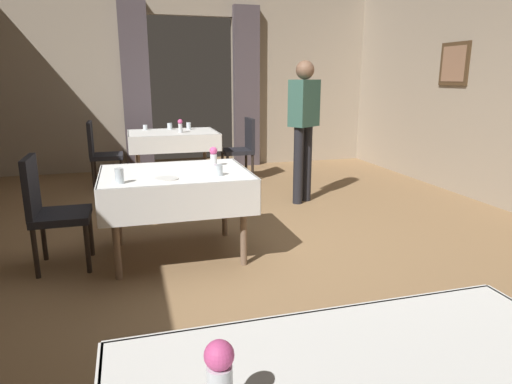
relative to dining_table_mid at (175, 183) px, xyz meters
The scene contains 17 objects.
ground 0.99m from the dining_table_mid, 11.39° to the right, with size 10.08×10.08×0.00m, color olive.
wall_back 4.19m from the dining_table_mid, 79.64° to the left, with size 6.40×0.27×3.00m.
dining_table_mid is the anchor object (origin of this frame).
dining_table_far 2.93m from the dining_table_mid, 84.68° to the left, with size 1.28×0.96×0.75m.
chair_mid_left 1.01m from the dining_table_mid, behind, with size 0.44×0.44×0.93m.
chair_far_left 2.99m from the dining_table_mid, 104.64° to the left, with size 0.44×0.44×0.93m.
chair_far_right 3.10m from the dining_table_mid, 65.19° to the left, with size 0.45×0.44×0.93m.
flower_vase_near 2.93m from the dining_table_mid, 93.85° to the right, with size 0.07×0.07×0.21m.
flower_vase_mid 0.43m from the dining_table_mid, 21.13° to the left, with size 0.07×0.07×0.18m.
glass_mid_b 0.44m from the dining_table_mid, 37.78° to the right, with size 0.08×0.08×0.09m, color silver.
plate_mid_c 0.32m from the dining_table_mid, 108.21° to the right, with size 0.18×0.18×0.01m, color white.
glass_mid_d 0.58m from the dining_table_mid, 143.13° to the right, with size 0.07×0.07×0.12m, color silver.
flower_vase_far 2.81m from the dining_table_mid, 82.38° to the left, with size 0.07×0.07×0.19m.
glass_far_b 3.19m from the dining_table_mid, 80.27° to the left, with size 0.07×0.07×0.11m, color silver.
glass_far_c 3.24m from the dining_table_mid, 91.88° to the left, with size 0.07×0.07×0.08m, color silver.
glass_far_d 3.24m from the dining_table_mid, 85.38° to the left, with size 0.07×0.07×0.10m, color silver.
person_waiter_by_doorway 2.19m from the dining_table_mid, 38.13° to the left, with size 0.42×0.38×1.72m.
Camera 1 is at (-1.10, -3.65, 1.53)m, focal length 31.65 mm.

